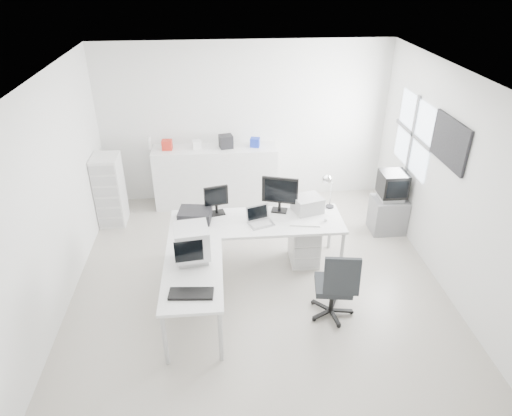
{
  "coord_description": "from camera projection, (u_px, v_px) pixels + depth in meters",
  "views": [
    {
      "loc": [
        -0.46,
        -5.13,
        4.01
      ],
      "look_at": [
        0.0,
        0.2,
        1.0
      ],
      "focal_mm": 32.0,
      "sensor_mm": 36.0,
      "label": 1
    }
  ],
  "objects": [
    {
      "name": "clutter_box_d",
      "position": [
        255.0,
        142.0,
        7.85
      ],
      "size": [
        0.19,
        0.17,
        0.16
      ],
      "primitive_type": "cube",
      "rotation": [
        0.0,
        0.0,
        -0.25
      ],
      "color": "#172DA4",
      "rests_on": "sideboard"
    },
    {
      "name": "white_mouse",
      "position": [
        326.0,
        220.0,
        6.3
      ],
      "size": [
        0.05,
        0.05,
        0.05
      ],
      "primitive_type": "sphere",
      "color": "silver",
      "rests_on": "main_desk"
    },
    {
      "name": "filing_cabinet",
      "position": [
        110.0,
        190.0,
        7.48
      ],
      "size": [
        0.42,
        0.5,
        1.19
      ],
      "primitive_type": "cube",
      "color": "silver",
      "rests_on": "floor"
    },
    {
      "name": "crt_tv",
      "position": [
        392.0,
        186.0,
        7.14
      ],
      "size": [
        0.5,
        0.48,
        0.45
      ],
      "primitive_type": null,
      "color": "black",
      "rests_on": "tv_cabinet"
    },
    {
      "name": "right_wall",
      "position": [
        448.0,
        181.0,
        5.96
      ],
      "size": [
        0.02,
        5.0,
        2.8
      ],
      "primitive_type": "cube",
      "color": "silver",
      "rests_on": "floor"
    },
    {
      "name": "wall_picture",
      "position": [
        450.0,
        142.0,
        5.8
      ],
      "size": [
        0.04,
        0.9,
        0.6
      ],
      "primitive_type": null,
      "color": "black",
      "rests_on": "right_wall"
    },
    {
      "name": "clutter_bottle",
      "position": [
        149.0,
        143.0,
        7.73
      ],
      "size": [
        0.07,
        0.07,
        0.22
      ],
      "primitive_type": "cylinder",
      "color": "silver",
      "rests_on": "sideboard"
    },
    {
      "name": "ceiling",
      "position": [
        258.0,
        76.0,
        5.08
      ],
      "size": [
        5.0,
        5.0,
        0.01
      ],
      "primitive_type": "cube",
      "color": "white",
      "rests_on": "back_wall"
    },
    {
      "name": "floor",
      "position": [
        257.0,
        276.0,
        6.46
      ],
      "size": [
        5.0,
        5.0,
        0.01
      ],
      "primitive_type": "cube",
      "color": "silver",
      "rests_on": "ground"
    },
    {
      "name": "left_wall",
      "position": [
        54.0,
        196.0,
        5.58
      ],
      "size": [
        0.02,
        5.0,
        2.8
      ],
      "primitive_type": "cube",
      "color": "silver",
      "rests_on": "floor"
    },
    {
      "name": "clutter_box_a",
      "position": [
        167.0,
        145.0,
        7.73
      ],
      "size": [
        0.17,
        0.16,
        0.17
      ],
      "primitive_type": "cube",
      "rotation": [
        0.0,
        0.0,
        -0.05
      ],
      "color": "red",
      "rests_on": "sideboard"
    },
    {
      "name": "main_desk",
      "position": [
        257.0,
        243.0,
        6.52
      ],
      "size": [
        2.4,
        0.8,
        0.75
      ],
      "primitive_type": null,
      "color": "silver",
      "rests_on": "floor"
    },
    {
      "name": "lcd_monitor_small",
      "position": [
        216.0,
        200.0,
        6.4
      ],
      "size": [
        0.38,
        0.27,
        0.43
      ],
      "primitive_type": null,
      "rotation": [
        0.0,
        0.0,
        0.24
      ],
      "color": "black",
      "rests_on": "main_desk"
    },
    {
      "name": "lcd_monitor_large",
      "position": [
        280.0,
        195.0,
        6.45
      ],
      "size": [
        0.55,
        0.34,
        0.53
      ],
      "primitive_type": null,
      "rotation": [
        0.0,
        0.0,
        -0.29
      ],
      "color": "black",
      "rests_on": "main_desk"
    },
    {
      "name": "clutter_box_c",
      "position": [
        226.0,
        141.0,
        7.8
      ],
      "size": [
        0.26,
        0.24,
        0.22
      ],
      "primitive_type": "cube",
      "rotation": [
        0.0,
        0.0,
        0.2
      ],
      "color": "black",
      "rests_on": "sideboard"
    },
    {
      "name": "side_desk",
      "position": [
        195.0,
        297.0,
        5.5
      ],
      "size": [
        0.7,
        1.4,
        0.75
      ],
      "primitive_type": null,
      "color": "silver",
      "rests_on": "floor"
    },
    {
      "name": "tv_cabinet",
      "position": [
        388.0,
        215.0,
        7.39
      ],
      "size": [
        0.53,
        0.44,
        0.58
      ],
      "primitive_type": "cube",
      "color": "slate",
      "rests_on": "floor"
    },
    {
      "name": "window",
      "position": [
        413.0,
        134.0,
        6.9
      ],
      "size": [
        0.02,
        1.2,
        1.1
      ],
      "primitive_type": null,
      "color": "white",
      "rests_on": "right_wall"
    },
    {
      "name": "drawer_pedestal",
      "position": [
        304.0,
        243.0,
        6.65
      ],
      "size": [
        0.4,
        0.5,
        0.6
      ],
      "primitive_type": "cube",
      "color": "silver",
      "rests_on": "floor"
    },
    {
      "name": "white_keyboard",
      "position": [
        305.0,
        224.0,
        6.25
      ],
      "size": [
        0.43,
        0.19,
        0.02
      ],
      "primitive_type": "cube",
      "rotation": [
        0.0,
        0.0,
        -0.17
      ],
      "color": "silver",
      "rests_on": "main_desk"
    },
    {
      "name": "laser_printer",
      "position": [
        308.0,
        204.0,
        6.53
      ],
      "size": [
        0.47,
        0.43,
        0.22
      ],
      "primitive_type": "cube",
      "rotation": [
        0.0,
        0.0,
        0.28
      ],
      "color": "#A7A7A7",
      "rests_on": "main_desk"
    },
    {
      "name": "inkjet_printer",
      "position": [
        195.0,
        215.0,
        6.32
      ],
      "size": [
        0.48,
        0.4,
        0.16
      ],
      "primitive_type": "cube",
      "rotation": [
        0.0,
        0.0,
        -0.14
      ],
      "color": "black",
      "rests_on": "main_desk"
    },
    {
      "name": "sideboard",
      "position": [
        216.0,
        176.0,
        8.1
      ],
      "size": [
        2.14,
        0.54,
        1.07
      ],
      "primitive_type": "cube",
      "color": "silver",
      "rests_on": "floor"
    },
    {
      "name": "back_wall",
      "position": [
        245.0,
        124.0,
        7.94
      ],
      "size": [
        5.0,
        0.02,
        2.8
      ],
      "primitive_type": "cube",
      "color": "silver",
      "rests_on": "floor"
    },
    {
      "name": "office_chair",
      "position": [
        333.0,
        282.0,
        5.56
      ],
      "size": [
        0.65,
        0.65,
        0.99
      ],
      "primitive_type": null,
      "rotation": [
        0.0,
        0.0,
        -0.15
      ],
      "color": "#232528",
      "rests_on": "floor"
    },
    {
      "name": "laptop",
      "position": [
        261.0,
        217.0,
        6.19
      ],
      "size": [
        0.43,
        0.44,
        0.22
      ],
      "primitive_type": null,
      "rotation": [
        0.0,
        0.0,
        0.34
      ],
      "color": "#B7B7BA",
      "rests_on": "main_desk"
    },
    {
      "name": "crt_monitor",
      "position": [
        192.0,
        244.0,
        5.41
      ],
      "size": [
        0.46,
        0.46,
        0.47
      ],
      "primitive_type": null,
      "rotation": [
        0.0,
        0.0,
        0.13
      ],
      "color": "#B7B7BA",
      "rests_on": "side_desk"
    },
    {
      "name": "clutter_box_b",
      "position": [
        197.0,
        144.0,
        7.78
      ],
      "size": [
        0.17,
        0.15,
        0.14
      ],
      "primitive_type": "cube",
      "rotation": [
        0.0,
        0.0,
        0.19
      ],
      "color": "silver",
      "rests_on": "sideboard"
    },
    {
      "name": "desk_lamp",
      "position": [
        331.0,
        192.0,
        6.55
      ],
      "size": [
        0.2,
        0.2,
        0.5
      ],
      "primitive_type": null,
      "rotation": [
        0.0,
        0.0,
        -0.2
      ],
      "color": "silver",
      "rests_on": "main_desk"
    },
    {
      "name": "black_keyboard",
      "position": [
        191.0,
        294.0,
        4.96
      ],
      "size": [
        0.5,
        0.23,
        0.03
      ],
      "primitive_type": "cube",
      "rotation": [
        0.0,
        0.0,
        -0.08
      ],
      "color": "black",
      "rests_on": "side_desk"
    }
  ]
}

